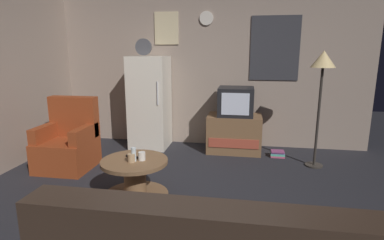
# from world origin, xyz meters

# --- Properties ---
(ground_plane) EXTENTS (12.00, 12.00, 0.00)m
(ground_plane) POSITION_xyz_m (0.00, 0.00, 0.00)
(ground_plane) COLOR #232328
(wall_with_art) EXTENTS (5.20, 0.12, 2.74)m
(wall_with_art) POSITION_xyz_m (0.01, 2.45, 1.38)
(wall_with_art) COLOR gray
(wall_with_art) RESTS_ON ground_plane
(fridge) EXTENTS (0.60, 0.62, 1.77)m
(fridge) POSITION_xyz_m (-0.93, 2.08, 0.75)
(fridge) COLOR silver
(fridge) RESTS_ON ground_plane
(tv_stand) EXTENTS (0.84, 0.53, 0.59)m
(tv_stand) POSITION_xyz_m (0.47, 2.04, 0.30)
(tv_stand) COLOR brown
(tv_stand) RESTS_ON ground_plane
(crt_tv) EXTENTS (0.54, 0.51, 0.44)m
(crt_tv) POSITION_xyz_m (0.48, 2.04, 0.81)
(crt_tv) COLOR black
(crt_tv) RESTS_ON tv_stand
(standing_lamp) EXTENTS (0.32, 0.32, 1.59)m
(standing_lamp) POSITION_xyz_m (1.61, 1.57, 1.36)
(standing_lamp) COLOR #332D28
(standing_lamp) RESTS_ON ground_plane
(coffee_table) EXTENTS (0.72, 0.72, 0.44)m
(coffee_table) POSITION_xyz_m (-0.54, 0.23, 0.22)
(coffee_table) COLOR brown
(coffee_table) RESTS_ON ground_plane
(wine_glass) EXTENTS (0.05, 0.05, 0.15)m
(wine_glass) POSITION_xyz_m (-0.53, 0.19, 0.51)
(wine_glass) COLOR silver
(wine_glass) RESTS_ON coffee_table
(mug_ceramic_white) EXTENTS (0.08, 0.08, 0.09)m
(mug_ceramic_white) POSITION_xyz_m (-0.45, 0.24, 0.48)
(mug_ceramic_white) COLOR silver
(mug_ceramic_white) RESTS_ON coffee_table
(mug_ceramic_tan) EXTENTS (0.08, 0.08, 0.09)m
(mug_ceramic_tan) POSITION_xyz_m (-0.54, 0.16, 0.48)
(mug_ceramic_tan) COLOR tan
(mug_ceramic_tan) RESTS_ON coffee_table
(remote_control) EXTENTS (0.15, 0.11, 0.02)m
(remote_control) POSITION_xyz_m (-0.59, 0.30, 0.45)
(remote_control) COLOR black
(remote_control) RESTS_ON coffee_table
(armchair) EXTENTS (0.68, 0.68, 0.96)m
(armchair) POSITION_xyz_m (-1.76, 0.97, 0.34)
(armchair) COLOR maroon
(armchair) RESTS_ON ground_plane
(book_stack) EXTENTS (0.21, 0.15, 0.10)m
(book_stack) POSITION_xyz_m (1.14, 1.87, 0.05)
(book_stack) COLOR #C54E70
(book_stack) RESTS_ON ground_plane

